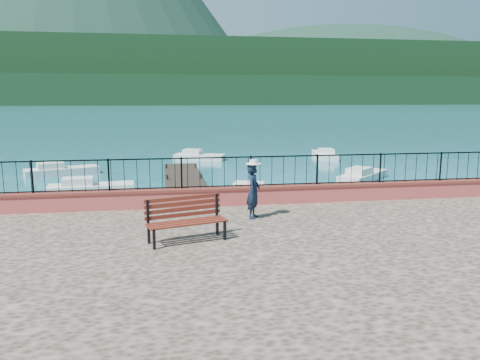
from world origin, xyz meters
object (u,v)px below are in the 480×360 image
object	(u,v)px
boat_5	(325,153)
person	(254,191)
boat_1	(261,191)
boat_2	(363,173)
park_bench	(187,229)
boat_3	(62,168)
boat_4	(200,155)
boat_0	(91,185)

from	to	relation	value
boat_5	person	bearing A→B (deg)	164.00
person	boat_1	bearing A→B (deg)	10.50
boat_2	park_bench	bearing A→B (deg)	-171.12
boat_3	boat_4	xyz separation A→B (m)	(8.72, 5.48, 0.00)
boat_0	boat_3	world-z (taller)	same
boat_2	boat_4	bearing A→B (deg)	86.22
boat_4	park_bench	bearing A→B (deg)	-73.82
park_bench	boat_1	xyz separation A→B (m)	(3.84, 9.55, -1.11)
boat_1	boat_5	world-z (taller)	same
person	boat_1	world-z (taller)	person
boat_0	boat_5	distance (m)	19.18
boat_3	boat_0	bearing A→B (deg)	-86.67
park_bench	boat_0	bearing A→B (deg)	92.10
person	boat_4	distance (m)	22.01
boat_1	boat_5	xyz separation A→B (m)	(7.90, 13.83, 0.00)
boat_2	boat_4	size ratio (longest dim) A/B	1.12
park_bench	boat_1	world-z (taller)	park_bench
boat_1	boat_5	distance (m)	15.93
boat_0	boat_5	world-z (taller)	same
person	boat_4	size ratio (longest dim) A/B	0.42
boat_4	person	bearing A→B (deg)	-69.09
person	boat_4	xyz separation A→B (m)	(0.17, 21.96, -1.58)
boat_3	boat_4	bearing A→B (deg)	12.26
boat_4	boat_5	bearing A→B (deg)	18.48
person	boat_2	size ratio (longest dim) A/B	0.37
boat_1	boat_4	bearing A→B (deg)	116.66
boat_1	boat_5	bearing A→B (deg)	80.21
boat_1	boat_0	bearing A→B (deg)	179.79
boat_4	boat_5	distance (m)	9.60
boat_3	boat_5	distance (m)	18.97
park_bench	person	xyz separation A→B (m)	(1.99, 1.90, 0.46)
boat_3	boat_4	world-z (taller)	same
boat_2	boat_4	xyz separation A→B (m)	(-8.43, 10.20, 0.00)
person	boat_5	world-z (taller)	person
boat_3	park_bench	bearing A→B (deg)	-90.26
park_bench	boat_5	world-z (taller)	park_bench
boat_1	boat_3	distance (m)	13.64
boat_1	boat_3	xyz separation A→B (m)	(-10.40, 8.82, 0.00)
person	boat_4	bearing A→B (deg)	23.65
boat_2	boat_5	bearing A→B (deg)	39.85
boat_1	boat_2	distance (m)	7.90
person	boat_3	bearing A→B (deg)	51.52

